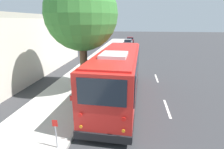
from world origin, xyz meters
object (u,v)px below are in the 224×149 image
at_px(parked_sedan_gray, 128,42).
at_px(parked_sedan_silver, 124,51).
at_px(sign_post_far, 73,108).
at_px(sign_post_near, 56,134).
at_px(parked_sedan_maroon, 130,40).
at_px(parked_sedan_black, 127,46).
at_px(shuttle_bus, 118,73).
at_px(parked_sedan_white, 121,59).
at_px(street_tree, 82,9).

bearing_deg(parked_sedan_gray, parked_sedan_silver, -176.94).
xyz_separation_m(parked_sedan_silver, sign_post_far, (-19.53, 1.30, 0.29)).
height_order(parked_sedan_gray, sign_post_near, sign_post_near).
relative_size(parked_sedan_maroon, sign_post_near, 3.40).
bearing_deg(parked_sedan_black, parked_sedan_gray, 2.77).
bearing_deg(sign_post_near, shuttle_bus, -20.42).
distance_m(parked_sedan_white, parked_sedan_maroon, 23.34).
bearing_deg(sign_post_far, parked_sedan_black, -3.30).
bearing_deg(sign_post_far, street_tree, 7.97).
relative_size(parked_sedan_black, parked_sedan_gray, 0.96).
distance_m(parked_sedan_white, parked_sedan_gray, 17.30).
height_order(street_tree, sign_post_far, street_tree).
bearing_deg(street_tree, parked_sedan_maroon, -3.90).
relative_size(shuttle_bus, parked_sedan_white, 2.28).
xyz_separation_m(street_tree, sign_post_near, (-6.44, -0.62, -5.12)).
relative_size(parked_sedan_black, sign_post_far, 3.14).
relative_size(parked_sedan_black, parked_sedan_maroon, 1.04).
bearing_deg(parked_sedan_black, sign_post_near, 179.23).
relative_size(shuttle_bus, parked_sedan_maroon, 2.29).
bearing_deg(shuttle_bus, parked_sedan_white, 5.39).
height_order(street_tree, sign_post_near, street_tree).
bearing_deg(shuttle_bus, parked_sedan_silver, 4.37).
bearing_deg(street_tree, parked_sedan_silver, -7.25).
xyz_separation_m(parked_sedan_white, parked_sedan_silver, (5.35, 0.03, 0.03)).
distance_m(parked_sedan_white, parked_sedan_black, 11.28).
xyz_separation_m(parked_sedan_silver, parked_sedan_maroon, (17.99, -0.34, -0.02)).
bearing_deg(sign_post_near, parked_sedan_maroon, -2.37).
height_order(parked_sedan_silver, parked_sedan_gray, parked_sedan_gray).
bearing_deg(street_tree, parked_sedan_black, -5.68).
bearing_deg(parked_sedan_black, shuttle_bus, -176.38).
relative_size(shuttle_bus, sign_post_near, 7.78).
bearing_deg(parked_sedan_white, parked_sedan_maroon, 4.10).
height_order(parked_sedan_black, parked_sedan_gray, parked_sedan_gray).
xyz_separation_m(parked_sedan_gray, sign_post_near, (-33.47, 1.42, 0.20)).
height_order(shuttle_bus, sign_post_near, shuttle_bus).
distance_m(parked_sedan_white, sign_post_near, 16.22).
bearing_deg(parked_sedan_silver, shuttle_bus, -173.29).
distance_m(parked_sedan_silver, parked_sedan_gray, 11.95).
bearing_deg(parked_sedan_white, parked_sedan_black, 4.14).
relative_size(parked_sedan_gray, sign_post_near, 3.69).
bearing_deg(parked_sedan_black, parked_sedan_white, -178.42).
relative_size(shuttle_bus, parked_sedan_black, 2.19).
distance_m(parked_sedan_silver, parked_sedan_maroon, 17.99).
relative_size(parked_sedan_gray, parked_sedan_maroon, 1.09).
bearing_deg(parked_sedan_gray, sign_post_far, -178.94).
distance_m(parked_sedan_white, street_tree, 11.27).
distance_m(shuttle_bus, sign_post_far, 4.00).
xyz_separation_m(parked_sedan_maroon, sign_post_near, (-39.51, 1.63, 0.23)).
bearing_deg(parked_sedan_maroon, sign_post_near, 173.75).
distance_m(parked_sedan_gray, parked_sedan_maroon, 6.04).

